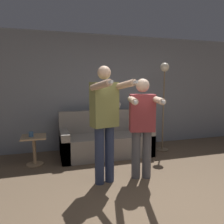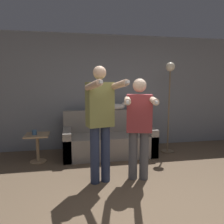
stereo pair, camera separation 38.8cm
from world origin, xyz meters
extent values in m
plane|color=brown|center=(0.00, 0.00, 0.00)|extent=(16.00, 16.00, 0.00)
cube|color=gray|center=(0.00, 2.91, 1.30)|extent=(10.00, 0.05, 2.60)
cube|color=gray|center=(-0.19, 2.26, 0.22)|extent=(1.88, 0.81, 0.44)
cube|color=gray|center=(-0.19, 2.60, 0.68)|extent=(1.88, 0.14, 0.48)
cube|color=gray|center=(-1.05, 2.26, 0.29)|extent=(0.16, 0.81, 0.58)
cube|color=gray|center=(0.67, 2.26, 0.29)|extent=(0.16, 0.81, 0.58)
cylinder|color=#2D3856|center=(-0.63, 1.03, 0.44)|extent=(0.14, 0.14, 0.88)
cylinder|color=#2D3856|center=(-0.46, 1.07, 0.44)|extent=(0.14, 0.14, 0.88)
cube|color=#8C8E4C|center=(-0.55, 1.05, 1.20)|extent=(0.42, 0.30, 0.66)
sphere|color=#D8AD8C|center=(-0.55, 1.05, 1.67)|extent=(0.20, 0.20, 0.20)
cylinder|color=#D8AD8C|center=(-0.67, 0.77, 1.49)|extent=(0.20, 0.52, 0.16)
cube|color=white|center=(-0.61, 0.53, 1.53)|extent=(0.06, 0.13, 0.05)
cylinder|color=#D8AD8C|center=(-0.31, 0.85, 1.49)|extent=(0.20, 0.52, 0.16)
cube|color=white|center=(-0.26, 0.61, 1.53)|extent=(0.06, 0.13, 0.05)
cylinder|color=#56565B|center=(-0.02, 1.08, 0.38)|extent=(0.14, 0.14, 0.77)
cylinder|color=#56565B|center=(0.15, 1.03, 0.38)|extent=(0.14, 0.14, 0.77)
cube|color=#9E383D|center=(0.06, 1.05, 1.06)|extent=(0.43, 0.31, 0.58)
sphere|color=beige|center=(0.06, 1.05, 1.48)|extent=(0.21, 0.21, 0.21)
cylinder|color=beige|center=(-0.18, 0.86, 1.27)|extent=(0.21, 0.51, 0.09)
cube|color=white|center=(-0.24, 0.62, 1.27)|extent=(0.07, 0.13, 0.04)
cylinder|color=beige|center=(0.18, 0.77, 1.27)|extent=(0.21, 0.51, 0.09)
cube|color=white|center=(0.11, 0.52, 1.27)|extent=(0.07, 0.13, 0.04)
ellipsoid|color=silver|center=(0.03, 2.60, 0.99)|extent=(0.40, 0.14, 0.14)
sphere|color=silver|center=(0.19, 2.60, 1.04)|extent=(0.09, 0.09, 0.09)
ellipsoid|color=silver|center=(-0.18, 2.62, 0.94)|extent=(0.22, 0.04, 0.04)
cone|color=silver|center=(0.18, 2.58, 1.07)|extent=(0.03, 0.03, 0.03)
cone|color=silver|center=(0.18, 2.61, 1.07)|extent=(0.03, 0.03, 0.03)
cylinder|color=#756047|center=(1.12, 2.24, 0.01)|extent=(0.28, 0.28, 0.02)
cylinder|color=#756047|center=(1.12, 2.24, 0.90)|extent=(0.03, 0.03, 1.80)
sphere|color=#F4E5C1|center=(1.12, 2.24, 1.85)|extent=(0.19, 0.19, 0.19)
cylinder|color=#A38460|center=(-1.61, 2.13, 0.01)|extent=(0.31, 0.31, 0.02)
cylinder|color=#A38460|center=(-1.61, 2.13, 0.26)|extent=(0.06, 0.06, 0.52)
cube|color=#A38460|center=(-1.61, 2.13, 0.53)|extent=(0.44, 0.44, 0.03)
cylinder|color=#3D6693|center=(-1.65, 2.10, 0.59)|extent=(0.08, 0.08, 0.09)
camera|label=1|loc=(-1.35, -2.03, 1.53)|focal=35.00mm
camera|label=2|loc=(-0.97, -2.13, 1.53)|focal=35.00mm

